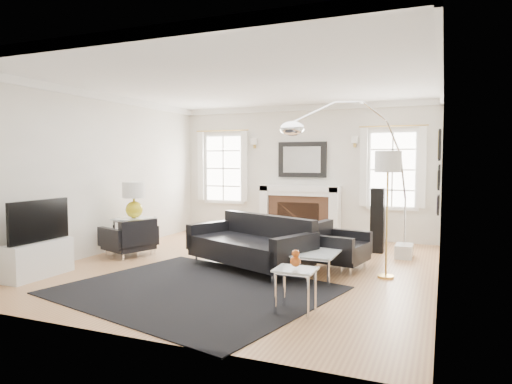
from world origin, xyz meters
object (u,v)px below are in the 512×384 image
at_px(armchair_left, 130,239).
at_px(coffee_table, 308,253).
at_px(arc_floor_lamp, 351,172).
at_px(sofa, 253,245).
at_px(armchair_right, 336,247).
at_px(gourd_lamp, 134,197).
at_px(fireplace, 299,212).

xyz_separation_m(armchair_left, coffee_table, (3.21, -0.24, 0.05)).
bearing_deg(arc_floor_lamp, sofa, -142.42).
relative_size(sofa, arc_floor_lamp, 0.82).
bearing_deg(armchair_right, armchair_left, -172.11).
xyz_separation_m(armchair_right, coffee_table, (-0.24, -0.72, 0.03)).
bearing_deg(gourd_lamp, armchair_right, 4.75).
height_order(fireplace, arc_floor_lamp, arc_floor_lamp).
height_order(armchair_left, arc_floor_lamp, arc_floor_lamp).
height_order(coffee_table, gourd_lamp, gourd_lamp).
height_order(coffee_table, arc_floor_lamp, arc_floor_lamp).
bearing_deg(armchair_left, armchair_right, 7.89).
xyz_separation_m(armchair_right, gourd_lamp, (-3.50, -0.29, 0.68)).
bearing_deg(fireplace, armchair_left, -127.16).
xyz_separation_m(coffee_table, gourd_lamp, (-3.26, 0.43, 0.64)).
xyz_separation_m(sofa, gourd_lamp, (-2.33, 0.20, 0.64)).
relative_size(armchair_right, arc_floor_lamp, 0.36).
height_order(sofa, gourd_lamp, gourd_lamp).
bearing_deg(armchair_right, arc_floor_lamp, 76.42).
xyz_separation_m(fireplace, armchair_left, (-2.15, -2.84, -0.25)).
xyz_separation_m(fireplace, armchair_right, (1.30, -2.36, -0.23)).
distance_m(armchair_left, coffee_table, 3.22).
bearing_deg(sofa, coffee_table, -14.05).
bearing_deg(coffee_table, armchair_left, 175.64).
xyz_separation_m(sofa, armchair_right, (1.17, 0.49, -0.04)).
distance_m(fireplace, sofa, 2.86).
height_order(armchair_left, coffee_table, armchair_left).
relative_size(armchair_left, coffee_table, 1.14).
relative_size(gourd_lamp, arc_floor_lamp, 0.24).
xyz_separation_m(sofa, coffee_table, (0.94, -0.23, -0.01)).
bearing_deg(coffee_table, gourd_lamp, 172.45).
bearing_deg(fireplace, armchair_right, -61.16).
distance_m(armchair_left, gourd_lamp, 0.72).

